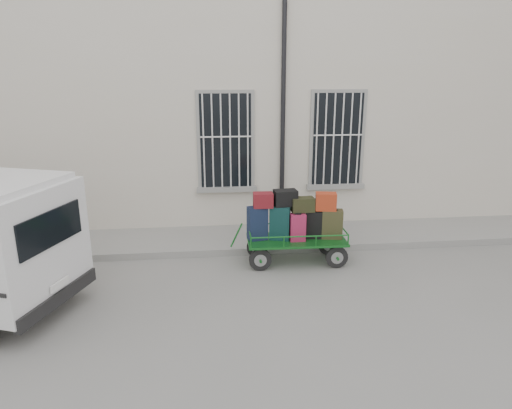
{
  "coord_description": "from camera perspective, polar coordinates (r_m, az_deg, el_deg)",
  "views": [
    {
      "loc": [
        -0.86,
        -7.79,
        3.81
      ],
      "look_at": [
        0.1,
        1.0,
        1.25
      ],
      "focal_mm": 32.0,
      "sensor_mm": 36.0,
      "label": 1
    }
  ],
  "objects": [
    {
      "name": "building",
      "position": [
        13.34,
        -2.61,
        12.68
      ],
      "size": [
        24.0,
        5.15,
        6.0
      ],
      "color": "beige",
      "rests_on": "ground"
    },
    {
      "name": "ground",
      "position": [
        8.71,
        0.04,
        -9.76
      ],
      "size": [
        80.0,
        80.0,
        0.0
      ],
      "primitive_type": "plane",
      "color": "slate",
      "rests_on": "ground"
    },
    {
      "name": "sidewalk",
      "position": [
        10.7,
        -1.25,
        -4.26
      ],
      "size": [
        24.0,
        1.7,
        0.15
      ],
      "primitive_type": "cube",
      "color": "gray",
      "rests_on": "ground"
    },
    {
      "name": "luggage_cart",
      "position": [
        9.34,
        4.94,
        -2.47
      ],
      "size": [
        2.38,
        0.96,
        1.54
      ],
      "rotation": [
        0.0,
        0.0,
        -0.02
      ],
      "color": "black",
      "rests_on": "ground"
    }
  ]
}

